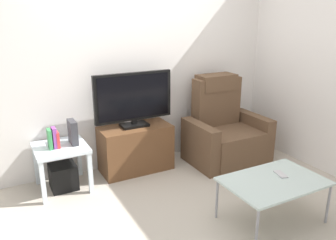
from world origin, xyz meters
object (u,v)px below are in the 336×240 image
Objects in this scene: recliner_armchair at (224,132)px; book_rightmost at (57,140)px; side_table at (61,153)px; book_leftmost at (50,139)px; television at (134,98)px; book_middle at (54,138)px; cell_phone at (281,174)px; subwoofer_box at (63,176)px; game_console at (73,132)px; tv_stand at (136,148)px; coffee_table at (274,183)px.

recliner_armchair reaches higher than book_rightmost.
recliner_armchair is 2.00× the size of side_table.
book_rightmost is at bearing 0.00° from book_leftmost.
book_middle is at bearing -174.03° from television.
cell_phone is at bearing -100.98° from recliner_armchair.
television is 0.87× the size of recliner_armchair.
book_middle is (-0.93, -0.10, -0.29)m from television.
subwoofer_box is 1.84× the size of cell_phone.
television is at bearing 5.97° from book_middle.
game_console is at bearing -174.75° from television.
game_console is 1.73× the size of cell_phone.
recliner_armchair is 1.33m from cell_phone.
book_middle is at bearing -158.81° from side_table.
tv_stand is 5.62× the size of cell_phone.
tv_stand is 3.26× the size of game_console.
game_console is (-0.74, -0.07, -0.27)m from television.
coffee_table is at bearing -66.46° from tv_stand.
recliner_armchair reaches higher than coffee_table.
tv_stand is at bearing 4.60° from book_leftmost.
book_middle is at bearing 178.95° from recliner_armchair.
cell_phone reaches higher than coffee_table.
book_middle is at bearing 155.65° from cell_phone.
tv_stand reaches higher than cell_phone.
book_middle is (-2.07, 0.15, 0.23)m from recliner_armchair.
side_table is (-0.88, -0.08, -0.48)m from television.
subwoofer_box is at bearing -176.05° from game_console.
television reaches higher than coffee_table.
recliner_armchair is 2.03m from side_table.
book_leftmost is at bearing -174.32° from television.
game_console is at bearing 10.07° from book_rightmost.
book_middle reaches higher than subwoofer_box.
book_middle is at bearing 137.29° from coffee_table.
tv_stand is 0.99m from book_middle.
side_table reaches higher than subwoofer_box.
book_leftmost is 2.25m from coffee_table.
book_middle is 0.20m from game_console.
subwoofer_box is (0.00, -0.00, -0.28)m from side_table.
book_middle is 1.46× the size of cell_phone.
game_console is (0.20, 0.03, 0.02)m from book_middle.
tv_stand is 1.04m from book_leftmost.
subwoofer_box is at bearing 135.98° from coffee_table.
subwoofer_box is 1.25× the size of book_middle.
side_table is at bearing 178.28° from recliner_armchair.
cell_phone reaches higher than subwoofer_box.
coffee_table is (-0.46, -1.34, 0.01)m from recliner_armchair.
book_leftmost is 0.95× the size of book_middle.
coffee_table is at bearing -105.69° from recliner_armchair.
recliner_armchair is 2.06m from book_rightmost.
television is 0.79m from game_console.
cell_phone is (1.72, -1.44, -0.16)m from book_rightmost.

